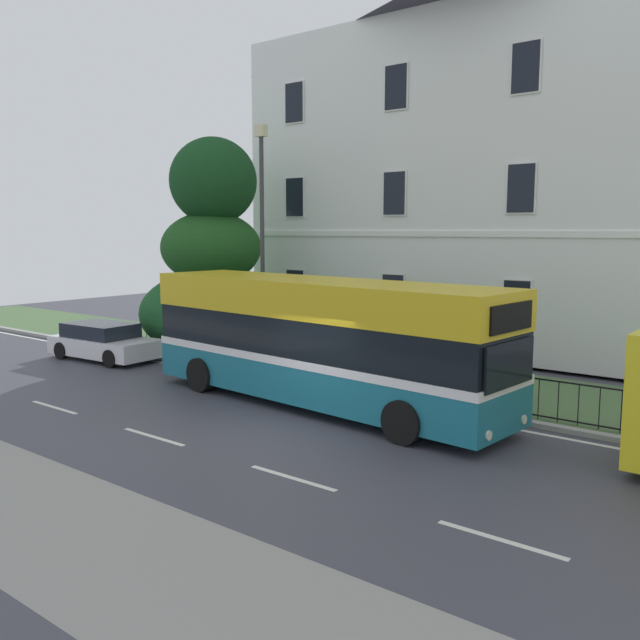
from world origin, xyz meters
TOP-DOWN VIEW (x-y plane):
  - ground_plane at (0.00, 0.92)m, footprint 60.00×56.00m
  - georgian_townhouse at (-0.98, 14.33)m, footprint 19.05×8.60m
  - iron_verge_railing at (-0.98, 4.40)m, footprint 19.56×0.04m
  - evergreen_tree at (-9.37, 6.86)m, footprint 5.57×5.57m
  - single_decker_bus at (-0.80, 2.55)m, footprint 10.68×3.21m
  - parked_hatchback_00 at (-10.64, 2.84)m, footprint 4.24×2.13m
  - street_lamp_post at (-5.18, 5.15)m, footprint 0.36×0.24m
  - litter_bin at (2.22, 5.11)m, footprint 0.56×0.56m

SIDE VIEW (x-z plane):
  - ground_plane at x=0.00m, z-range -0.11..0.07m
  - parked_hatchback_00 at x=-10.64m, z-range -0.01..1.25m
  - iron_verge_railing at x=-0.98m, z-range 0.14..1.11m
  - litter_bin at x=2.22m, z-range 0.12..1.24m
  - single_decker_bus at x=-0.80m, z-range 0.08..3.33m
  - evergreen_tree at x=-9.37m, z-range -1.24..6.98m
  - street_lamp_post at x=-5.18m, z-range 0.62..8.26m
  - georgian_townhouse at x=-0.98m, z-range 0.15..14.11m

